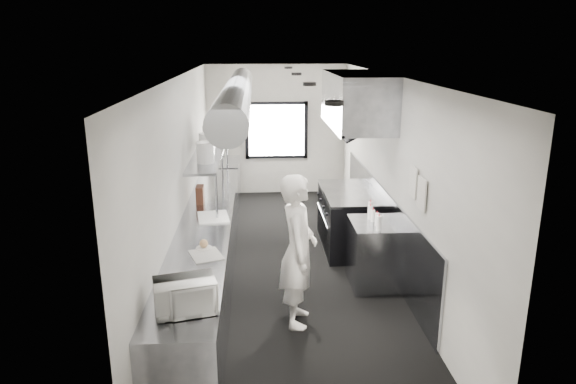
{
  "coord_description": "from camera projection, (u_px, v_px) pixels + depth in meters",
  "views": [
    {
      "loc": [
        -0.45,
        -7.29,
        3.26
      ],
      "look_at": [
        -0.01,
        -0.2,
        1.21
      ],
      "focal_mm": 32.68,
      "sensor_mm": 36.0,
      "label": 1
    }
  ],
  "objects": [
    {
      "name": "microwave",
      "position": [
        185.0,
        296.0,
        4.72
      ],
      "size": [
        0.58,
        0.5,
        0.3
      ],
      "primitive_type": "imported",
      "rotation": [
        0.0,
        0.0,
        0.25
      ],
      "color": "white",
      "rests_on": "prep_counter"
    },
    {
      "name": "pastry",
      "position": [
        204.0,
        243.0,
        6.17
      ],
      "size": [
        0.1,
        0.1,
        0.1
      ],
      "primitive_type": "sphere",
      "color": "tan",
      "rests_on": "small_plate"
    },
    {
      "name": "squeeze_bottle_a",
      "position": [
        379.0,
        223.0,
        6.75
      ],
      "size": [
        0.07,
        0.07,
        0.2
      ],
      "primitive_type": "cylinder",
      "rotation": [
        0.0,
        0.0,
        0.08
      ],
      "color": "white",
      "rests_on": "bottle_station"
    },
    {
      "name": "prep_counter",
      "position": [
        207.0,
        252.0,
        7.25
      ],
      "size": [
        0.7,
        6.0,
        0.9
      ],
      "primitive_type": "cube",
      "color": "gray",
      "rests_on": "floor"
    },
    {
      "name": "cutting_board",
      "position": [
        213.0,
        217.0,
        7.26
      ],
      "size": [
        0.49,
        0.6,
        0.02
      ],
      "primitive_type": "cube",
      "rotation": [
        0.0,
        0.0,
        0.15
      ],
      "color": "white",
      "rests_on": "prep_counter"
    },
    {
      "name": "notice_sheet_b",
      "position": [
        422.0,
        194.0,
        6.09
      ],
      "size": [
        0.02,
        0.28,
        0.38
      ],
      "primitive_type": "cube",
      "color": "beige",
      "rests_on": "wall_right"
    },
    {
      "name": "exhaust_hood",
      "position": [
        356.0,
        100.0,
        8.0
      ],
      "size": [
        0.81,
        2.2,
        0.88
      ],
      "color": "gray",
      "rests_on": "ceiling"
    },
    {
      "name": "deli_tub_a",
      "position": [
        166.0,
        295.0,
        4.96
      ],
      "size": [
        0.16,
        0.16,
        0.09
      ],
      "primitive_type": "cylinder",
      "rotation": [
        0.0,
        0.0,
        0.3
      ],
      "color": "#ACB9AB",
      "rests_on": "prep_counter"
    },
    {
      "name": "wall_right",
      "position": [
        390.0,
        174.0,
        7.62
      ],
      "size": [
        0.02,
        8.0,
        2.8
      ],
      "primitive_type": "cube",
      "color": "#B2AEA9",
      "rests_on": "floor"
    },
    {
      "name": "hvac_duct",
      "position": [
        238.0,
        92.0,
        7.56
      ],
      "size": [
        0.4,
        6.4,
        0.4
      ],
      "primitive_type": "cylinder",
      "rotation": [
        1.57,
        0.0,
        0.0
      ],
      "color": "gray",
      "rests_on": "ceiling"
    },
    {
      "name": "squeeze_bottle_e",
      "position": [
        370.0,
        208.0,
        7.35
      ],
      "size": [
        0.07,
        0.07,
        0.2
      ],
      "primitive_type": "cylinder",
      "rotation": [
        0.0,
        0.0,
        0.07
      ],
      "color": "white",
      "rests_on": "bottle_station"
    },
    {
      "name": "bottle_station",
      "position": [
        374.0,
        254.0,
        7.19
      ],
      "size": [
        0.65,
        0.8,
        0.9
      ],
      "primitive_type": "cube",
      "color": "gray",
      "rests_on": "floor"
    },
    {
      "name": "line_cook",
      "position": [
        298.0,
        251.0,
        6.09
      ],
      "size": [
        0.5,
        0.71,
        1.83
      ],
      "primitive_type": "imported",
      "rotation": [
        0.0,
        0.0,
        1.47
      ],
      "color": "white",
      "rests_on": "floor"
    },
    {
      "name": "small_plate",
      "position": [
        204.0,
        248.0,
        6.18
      ],
      "size": [
        0.22,
        0.22,
        0.02
      ],
      "primitive_type": "cylinder",
      "rotation": [
        0.0,
        0.0,
        -0.14
      ],
      "color": "silver",
      "rests_on": "prep_counter"
    },
    {
      "name": "newspaper",
      "position": [
        206.0,
        255.0,
        5.99
      ],
      "size": [
        0.45,
        0.5,
        0.01
      ],
      "primitive_type": "cube",
      "rotation": [
        0.0,
        0.0,
        0.34
      ],
      "color": "silver",
      "rests_on": "prep_counter"
    },
    {
      "name": "knife_block",
      "position": [
        200.0,
        195.0,
        7.91
      ],
      "size": [
        0.11,
        0.24,
        0.26
      ],
      "primitive_type": "cube",
      "rotation": [
        0.0,
        0.0,
        0.01
      ],
      "color": "brown",
      "rests_on": "prep_counter"
    },
    {
      "name": "notice_sheet_a",
      "position": [
        413.0,
        182.0,
        6.42
      ],
      "size": [
        0.02,
        0.28,
        0.38
      ],
      "primitive_type": "cube",
      "color": "beige",
      "rests_on": "wall_right"
    },
    {
      "name": "squeeze_bottle_c",
      "position": [
        373.0,
        216.0,
        7.09
      ],
      "size": [
        0.07,
        0.07,
        0.17
      ],
      "primitive_type": "cylinder",
      "rotation": [
        0.0,
        0.0,
        -0.34
      ],
      "color": "white",
      "rests_on": "bottle_station"
    },
    {
      "name": "floor",
      "position": [
        288.0,
        265.0,
        7.92
      ],
      "size": [
        3.0,
        8.0,
        0.01
      ],
      "primitive_type": "cube",
      "color": "black",
      "rests_on": "ground"
    },
    {
      "name": "plate_stack_c",
      "position": [
        210.0,
        136.0,
        8.64
      ],
      "size": [
        0.3,
        0.3,
        0.35
      ],
      "primitive_type": "cylinder",
      "rotation": [
        0.0,
        0.0,
        -0.23
      ],
      "color": "silver",
      "rests_on": "pass_shelf"
    },
    {
      "name": "ceiling",
      "position": [
        288.0,
        76.0,
        7.15
      ],
      "size": [
        3.0,
        8.0,
        0.01
      ],
      "primitive_type": "cube",
      "color": "white",
      "rests_on": "wall_back"
    },
    {
      "name": "pass_shelf",
      "position": [
        210.0,
        153.0,
        8.39
      ],
      "size": [
        0.45,
        3.0,
        0.68
      ],
      "color": "gray",
      "rests_on": "prep_counter"
    },
    {
      "name": "range",
      "position": [
        349.0,
        219.0,
        8.52
      ],
      "size": [
        0.88,
        1.6,
        0.94
      ],
      "color": "black",
      "rests_on": "floor"
    },
    {
      "name": "squeeze_bottle_b",
      "position": [
        377.0,
        219.0,
        6.94
      ],
      "size": [
        0.07,
        0.07,
        0.17
      ],
      "primitive_type": "cylinder",
      "rotation": [
        0.0,
        0.0,
        0.18
      ],
      "color": "white",
      "rests_on": "bottle_station"
    },
    {
      "name": "plate_stack_b",
      "position": [
        207.0,
        143.0,
        8.15
      ],
      "size": [
        0.31,
        0.31,
        0.32
      ],
      "primitive_type": "cylinder",
      "rotation": [
        0.0,
        0.0,
        0.3
      ],
      "color": "silver",
      "rests_on": "pass_shelf"
    },
    {
      "name": "plate_stack_d",
      "position": [
        214.0,
        133.0,
        9.02
      ],
      "size": [
        0.25,
        0.25,
        0.35
      ],
      "primitive_type": "cylinder",
      "rotation": [
        0.0,
        0.0,
        -0.11
      ],
      "color": "silver",
      "rests_on": "pass_shelf"
    },
    {
      "name": "far_work_table",
      "position": [
        223.0,
        183.0,
        10.8
      ],
      "size": [
        0.7,
        1.2,
        0.9
      ],
      "primitive_type": "cube",
      "color": "gray",
      "rests_on": "floor"
    },
    {
      "name": "wall_back",
      "position": [
        276.0,
        130.0,
        11.37
      ],
      "size": [
        3.0,
        0.02,
        2.8
      ],
      "primitive_type": "cube",
      "color": "#B2AEA9",
      "rests_on": "floor"
    },
    {
      "name": "deli_tub_b",
      "position": [
        173.0,
        283.0,
        5.19
      ],
      "size": [
        0.15,
        0.15,
        0.1
      ],
      "primitive_type": "cylinder",
      "rotation": [
        0.0,
        0.0,
        0.06
      ],
      "color": "#ACB9AB",
      "rests_on": "prep_counter"
    },
    {
      "name": "plate_stack_a",
      "position": [
        205.0,
        152.0,
        7.52
      ],
      "size": [
        0.32,
        0.32,
        0.3
      ],
      "primitive_type": "cylinder",
      "rotation": [
        0.0,
        0.0,
        -0.26
      ],
      "color": "silver",
      "rests_on": "pass_shelf"
    },
    {
      "name": "wall_front",
      "position": [
        322.0,
        315.0,
        3.7
      ],
      "size": [
        3.0,
        0.02,
        2.8
      ],
      "primitive_type": "cube",
      "color": "#B2AEA9",
      "rests_on": "floor"
    },
    {
      "name": "service_window",
      "position": [
        276.0,
        130.0,
        11.34
      ],
      "size": [
        1.36,
        0.05,
        1.25
      ],
      "color": "white",
      "rests_on": "wall_back"
    },
    {
      "name": "squeeze_bottle_d",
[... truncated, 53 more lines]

